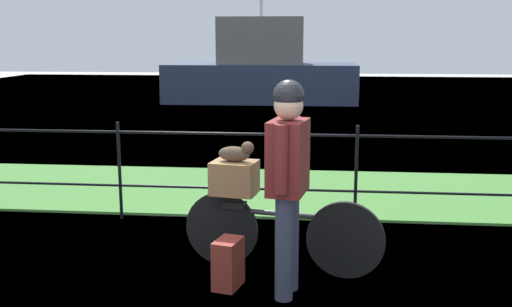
{
  "coord_description": "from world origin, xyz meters",
  "views": [
    {
      "loc": [
        0.84,
        -3.95,
        1.98
      ],
      "look_at": [
        0.29,
        1.57,
        0.9
      ],
      "focal_mm": 41.61,
      "sensor_mm": 36.0,
      "label": 1
    }
  ],
  "objects_px": {
    "bicycle_main": "(280,232)",
    "terrier_dog": "(237,153)",
    "backpack_on_paving": "(228,264)",
    "wooden_crate": "(234,178)",
    "cyclist_person": "(288,170)",
    "moored_boat_near": "(261,71)"
  },
  "relations": [
    {
      "from": "bicycle_main",
      "to": "terrier_dog",
      "type": "height_order",
      "value": "terrier_dog"
    },
    {
      "from": "terrier_dog",
      "to": "backpack_on_paving",
      "type": "height_order",
      "value": "terrier_dog"
    },
    {
      "from": "backpack_on_paving",
      "to": "moored_boat_near",
      "type": "bearing_deg",
      "value": 18.92
    },
    {
      "from": "backpack_on_paving",
      "to": "moored_boat_near",
      "type": "relative_size",
      "value": 0.07
    },
    {
      "from": "wooden_crate",
      "to": "terrier_dog",
      "type": "height_order",
      "value": "terrier_dog"
    },
    {
      "from": "cyclist_person",
      "to": "moored_boat_near",
      "type": "relative_size",
      "value": 0.28
    },
    {
      "from": "wooden_crate",
      "to": "cyclist_person",
      "type": "distance_m",
      "value": 0.76
    },
    {
      "from": "bicycle_main",
      "to": "moored_boat_near",
      "type": "bearing_deg",
      "value": 95.91
    },
    {
      "from": "bicycle_main",
      "to": "cyclist_person",
      "type": "xyz_separation_m",
      "value": [
        0.09,
        -0.47,
        0.65
      ]
    },
    {
      "from": "terrier_dog",
      "to": "moored_boat_near",
      "type": "relative_size",
      "value": 0.05
    },
    {
      "from": "bicycle_main",
      "to": "backpack_on_paving",
      "type": "xyz_separation_m",
      "value": [
        -0.39,
        -0.39,
        -0.15
      ]
    },
    {
      "from": "bicycle_main",
      "to": "wooden_crate",
      "type": "distance_m",
      "value": 0.61
    },
    {
      "from": "terrier_dog",
      "to": "cyclist_person",
      "type": "height_order",
      "value": "cyclist_person"
    },
    {
      "from": "terrier_dog",
      "to": "cyclist_person",
      "type": "distance_m",
      "value": 0.71
    },
    {
      "from": "wooden_crate",
      "to": "bicycle_main",
      "type": "bearing_deg",
      "value": -10.27
    },
    {
      "from": "backpack_on_paving",
      "to": "terrier_dog",
      "type": "bearing_deg",
      "value": 12.78
    },
    {
      "from": "bicycle_main",
      "to": "terrier_dog",
      "type": "distance_m",
      "value": 0.77
    },
    {
      "from": "bicycle_main",
      "to": "wooden_crate",
      "type": "relative_size",
      "value": 4.6
    },
    {
      "from": "bicycle_main",
      "to": "moored_boat_near",
      "type": "xyz_separation_m",
      "value": [
        -1.43,
        13.8,
        0.6
      ]
    },
    {
      "from": "moored_boat_near",
      "to": "wooden_crate",
      "type": "bearing_deg",
      "value": -85.7
    },
    {
      "from": "wooden_crate",
      "to": "backpack_on_paving",
      "type": "relative_size",
      "value": 0.94
    },
    {
      "from": "bicycle_main",
      "to": "backpack_on_paving",
      "type": "relative_size",
      "value": 4.32
    }
  ]
}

